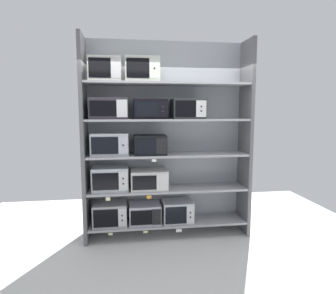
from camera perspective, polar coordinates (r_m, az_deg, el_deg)
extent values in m
cube|color=silver|center=(3.71, 2.30, -23.11)|extent=(6.29, 6.00, 0.02)
cube|color=#9EA3A8|center=(4.46, -0.45, 1.76)|extent=(2.49, 0.04, 2.88)
cube|color=#5B5B5E|center=(4.22, -16.05, 1.17)|extent=(0.05, 0.47, 2.88)
cube|color=#5B5B5E|center=(4.53, 14.93, 1.59)|extent=(0.05, 0.47, 2.88)
cube|color=#99999E|center=(4.51, 0.00, -14.44)|extent=(2.29, 0.47, 0.03)
cube|color=#A1A0A4|center=(4.42, -11.23, -12.63)|extent=(0.48, 0.38, 0.32)
cube|color=black|center=(4.24, -12.09, -13.54)|extent=(0.34, 0.01, 0.25)
cube|color=silver|center=(4.22, -8.96, -13.51)|extent=(0.11, 0.01, 0.25)
cylinder|color=#262628|center=(4.23, -8.96, -14.00)|extent=(0.02, 0.01, 0.02)
cylinder|color=#262628|center=(4.20, -8.98, -13.11)|extent=(0.02, 0.01, 0.02)
cube|color=#B0B0BD|center=(4.42, -4.55, -12.75)|extent=(0.46, 0.37, 0.28)
cube|color=black|center=(4.24, -5.22, -13.63)|extent=(0.30, 0.01, 0.21)
cube|color=black|center=(4.26, -2.25, -13.53)|extent=(0.13, 0.01, 0.22)
cylinder|color=#262628|center=(4.25, -2.24, -13.58)|extent=(0.02, 0.01, 0.02)
cube|color=#BABDC2|center=(4.47, 1.82, -12.34)|extent=(0.44, 0.38, 0.30)
cube|color=black|center=(4.28, 1.59, -13.25)|extent=(0.31, 0.01, 0.25)
cube|color=silver|center=(4.32, 4.39, -13.08)|extent=(0.11, 0.01, 0.24)
cylinder|color=#262628|center=(4.32, 4.41, -13.53)|extent=(0.02, 0.01, 0.02)
cylinder|color=#262628|center=(4.30, 4.42, -12.70)|extent=(0.02, 0.01, 0.02)
cube|color=beige|center=(4.27, -11.20, -16.36)|extent=(0.06, 0.00, 0.03)
cube|color=beige|center=(4.27, -4.42, -16.24)|extent=(0.07, 0.00, 0.03)
cube|color=white|center=(4.32, 2.15, -16.03)|extent=(0.08, 0.00, 0.05)
cube|color=#99999E|center=(4.35, 0.00, -8.19)|extent=(2.29, 0.47, 0.03)
cube|color=#B2B7BE|center=(4.27, -11.20, -6.07)|extent=(0.51, 0.35, 0.34)
cube|color=black|center=(4.10, -12.13, -6.65)|extent=(0.36, 0.01, 0.24)
cube|color=silver|center=(4.09, -8.77, -6.61)|extent=(0.12, 0.01, 0.27)
cylinder|color=#262628|center=(4.09, -8.76, -7.14)|extent=(0.02, 0.01, 0.02)
cylinder|color=#262628|center=(4.07, -8.78, -6.13)|extent=(0.02, 0.01, 0.02)
cube|color=#BABBB5|center=(4.28, -3.75, -6.30)|extent=(0.53, 0.42, 0.28)
cube|color=black|center=(4.07, -4.61, -7.02)|extent=(0.33, 0.01, 0.20)
cube|color=silver|center=(4.09, -1.11, -6.92)|extent=(0.16, 0.01, 0.22)
cube|color=beige|center=(4.10, -11.67, -9.93)|extent=(0.06, 0.00, 0.05)
cube|color=orange|center=(4.10, -3.73, -9.78)|extent=(0.06, 0.00, 0.05)
cube|color=#99999E|center=(4.24, 0.00, -1.54)|extent=(2.29, 0.47, 0.03)
cube|color=#B0B3BA|center=(4.19, -11.30, 0.57)|extent=(0.52, 0.34, 0.31)
cube|color=black|center=(4.02, -12.26, 0.27)|extent=(0.36, 0.01, 0.23)
cube|color=#B0B3BA|center=(4.01, -8.80, 0.34)|extent=(0.13, 0.01, 0.25)
cylinder|color=#262628|center=(4.00, -8.80, 0.32)|extent=(0.02, 0.01, 0.02)
cube|color=black|center=(4.19, -3.55, 0.46)|extent=(0.46, 0.37, 0.28)
cube|color=black|center=(4.00, -4.32, 0.13)|extent=(0.28, 0.01, 0.22)
cube|color=black|center=(4.02, -1.26, 0.18)|extent=(0.15, 0.01, 0.22)
cylinder|color=#262628|center=(4.01, -1.24, 0.17)|extent=(0.02, 0.01, 0.02)
cube|color=white|center=(3.99, -2.73, -2.65)|extent=(0.06, 0.00, 0.04)
cube|color=#99999E|center=(4.19, 0.00, 5.34)|extent=(2.29, 0.47, 0.03)
cube|color=#312B35|center=(4.16, -11.44, 7.40)|extent=(0.52, 0.41, 0.29)
cube|color=black|center=(3.96, -12.58, 7.39)|extent=(0.35, 0.01, 0.20)
cube|color=silver|center=(3.94, -9.01, 7.48)|extent=(0.14, 0.01, 0.23)
cube|color=black|center=(4.16, -3.52, 7.42)|extent=(0.47, 0.39, 0.28)
cube|color=black|center=(3.96, -4.24, 7.43)|extent=(0.30, 0.01, 0.21)
cube|color=black|center=(3.98, -1.04, 7.45)|extent=(0.14, 0.01, 0.22)
cylinder|color=#262628|center=(3.97, -1.02, 7.01)|extent=(0.02, 0.01, 0.02)
cylinder|color=#262628|center=(3.97, -1.02, 7.89)|extent=(0.02, 0.01, 0.02)
cube|color=#292D2D|center=(4.24, 3.84, 7.47)|extent=(0.46, 0.41, 0.28)
cube|color=black|center=(4.02, 3.50, 7.49)|extent=(0.29, 0.01, 0.22)
cube|color=silver|center=(4.07, 6.51, 7.46)|extent=(0.14, 0.01, 0.23)
cylinder|color=#262628|center=(4.06, 6.53, 7.02)|extent=(0.02, 0.01, 0.02)
cylinder|color=#262628|center=(4.06, 6.55, 7.90)|extent=(0.02, 0.01, 0.02)
cube|color=#99999E|center=(4.21, 0.00, 12.28)|extent=(2.29, 0.47, 0.03)
cube|color=silver|center=(4.20, -12.23, 14.60)|extent=(0.43, 0.32, 0.33)
cube|color=black|center=(4.04, -13.24, 14.88)|extent=(0.29, 0.01, 0.26)
cube|color=silver|center=(4.03, -10.25, 14.98)|extent=(0.12, 0.01, 0.26)
cube|color=silver|center=(4.20, -5.09, 14.79)|extent=(0.47, 0.35, 0.34)
cube|color=black|center=(4.01, -5.90, 15.14)|extent=(0.30, 0.01, 0.26)
cube|color=silver|center=(4.03, -2.67, 15.14)|extent=(0.14, 0.01, 0.27)
cylinder|color=#262628|center=(4.02, -2.65, 15.16)|extent=(0.02, 0.01, 0.02)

